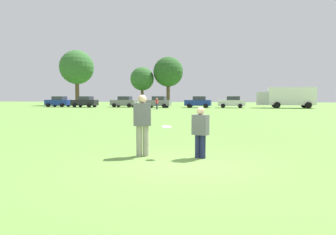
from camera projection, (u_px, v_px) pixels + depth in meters
The scene contains 16 objects.
ground_plane at pixel (183, 164), 7.81m from camera, with size 181.68×181.68×0.00m, color #608C3D.
player_thrower at pixel (142, 122), 8.83m from camera, with size 0.56×0.40×1.81m.
player_defender at pixel (200, 130), 8.56m from camera, with size 0.50×0.40×1.46m.
frisbee at pixel (167, 127), 8.57m from camera, with size 0.27×0.27×0.07m.
traffic_cone at pixel (201, 125), 16.30m from camera, with size 0.32×0.32×0.48m.
parked_car_near_left at pixel (59, 102), 51.49m from camera, with size 4.27×2.35×1.82m.
parked_car_mid_left at pixel (85, 102), 50.01m from camera, with size 4.27×2.35×1.82m.
parked_car_center at pixel (124, 102), 50.27m from camera, with size 4.27×2.35×1.82m.
parked_car_mid_right at pixel (158, 102), 48.10m from camera, with size 4.27×2.35×1.82m.
parked_car_near_right at pixel (198, 102), 48.17m from camera, with size 4.27×2.35×1.82m.
parked_car_far_right at pixel (232, 102), 47.36m from camera, with size 4.27×2.35×1.82m.
box_truck at pixel (287, 97), 46.50m from camera, with size 8.59×3.24×3.18m.
bystander_sideline_watcher at pixel (157, 103), 41.56m from camera, with size 0.27×0.45×1.60m.
tree_west_oak at pixel (77, 67), 61.30m from camera, with size 6.90×6.90×11.21m.
tree_west_maple at pixel (142, 79), 61.94m from camera, with size 4.85×4.85×7.88m.
tree_center_elm at pixel (168, 72), 61.58m from camera, with size 6.10×6.10×9.91m.
Camera 1 is at (0.93, -7.66, 1.75)m, focal length 32.16 mm.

